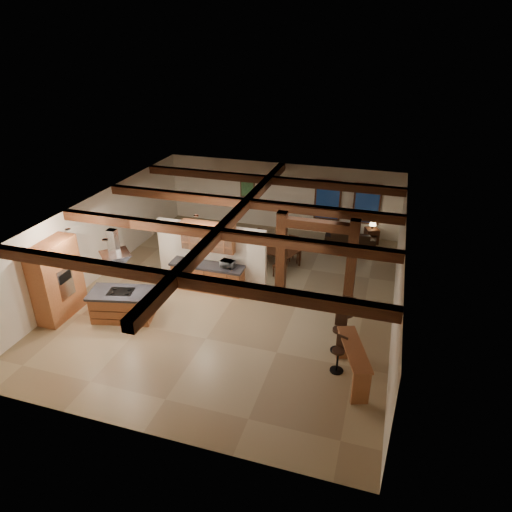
# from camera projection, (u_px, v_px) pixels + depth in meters

# --- Properties ---
(ground) EXTENTS (12.00, 12.00, 0.00)m
(ground) POSITION_uv_depth(u_px,v_px,m) (235.00, 295.00, 15.03)
(ground) COLOR tan
(ground) RESTS_ON ground
(room_walls) EXTENTS (12.00, 12.00, 12.00)m
(room_walls) POSITION_uv_depth(u_px,v_px,m) (234.00, 246.00, 14.24)
(room_walls) COLOR white
(room_walls) RESTS_ON ground
(ceiling_beams) EXTENTS (10.00, 12.00, 0.28)m
(ceiling_beams) POSITION_uv_depth(u_px,v_px,m) (233.00, 217.00, 13.80)
(ceiling_beams) COLOR #35110D
(ceiling_beams) RESTS_ON room_walls
(timber_posts) EXTENTS (2.50, 0.30, 2.90)m
(timber_posts) POSITION_uv_depth(u_px,v_px,m) (316.00, 250.00, 14.01)
(timber_posts) COLOR #35110D
(timber_posts) RESTS_ON ground
(partition_wall) EXTENTS (3.80, 0.18, 2.20)m
(partition_wall) POSITION_uv_depth(u_px,v_px,m) (211.00, 255.00, 15.23)
(partition_wall) COLOR white
(partition_wall) RESTS_ON ground
(pantry_cabinet) EXTENTS (0.67, 1.60, 2.40)m
(pantry_cabinet) POSITION_uv_depth(u_px,v_px,m) (57.00, 280.00, 13.50)
(pantry_cabinet) COLOR #AA6036
(pantry_cabinet) RESTS_ON ground
(back_counter) EXTENTS (2.50, 0.66, 0.94)m
(back_counter) POSITION_uv_depth(u_px,v_px,m) (208.00, 277.00, 15.18)
(back_counter) COLOR #AA6036
(back_counter) RESTS_ON ground
(upper_display_cabinet) EXTENTS (1.80, 0.36, 0.95)m
(upper_display_cabinet) POSITION_uv_depth(u_px,v_px,m) (208.00, 237.00, 14.74)
(upper_display_cabinet) COLOR #AA6036
(upper_display_cabinet) RESTS_ON partition_wall
(range_hood) EXTENTS (1.10, 1.10, 1.40)m
(range_hood) POSITION_uv_depth(u_px,v_px,m) (117.00, 266.00, 13.07)
(range_hood) COLOR silver
(range_hood) RESTS_ON room_walls
(back_windows) EXTENTS (2.70, 0.07, 1.70)m
(back_windows) POSITION_uv_depth(u_px,v_px,m) (347.00, 202.00, 18.70)
(back_windows) COLOR #35110D
(back_windows) RESTS_ON room_walls
(framed_art) EXTENTS (0.65, 0.05, 0.85)m
(framed_art) POSITION_uv_depth(u_px,v_px,m) (248.00, 188.00, 19.75)
(framed_art) COLOR #35110D
(framed_art) RESTS_ON room_walls
(recessed_cans) EXTENTS (3.16, 2.46, 0.03)m
(recessed_cans) POSITION_uv_depth(u_px,v_px,m) (125.00, 228.00, 12.77)
(recessed_cans) COLOR silver
(recessed_cans) RESTS_ON room_walls
(kitchen_island) EXTENTS (2.04, 1.38, 0.93)m
(kitchen_island) POSITION_uv_depth(u_px,v_px,m) (123.00, 305.00, 13.65)
(kitchen_island) COLOR #AA6036
(kitchen_island) RESTS_ON ground
(dining_table) EXTENTS (2.28, 1.77, 0.71)m
(dining_table) POSITION_uv_depth(u_px,v_px,m) (272.00, 255.00, 16.88)
(dining_table) COLOR #3F1F0F
(dining_table) RESTS_ON ground
(sofa) EXTENTS (2.06, 0.89, 0.59)m
(sofa) POSITION_uv_depth(u_px,v_px,m) (351.00, 238.00, 18.47)
(sofa) COLOR black
(sofa) RESTS_ON ground
(microwave) EXTENTS (0.48, 0.36, 0.24)m
(microwave) POSITION_uv_depth(u_px,v_px,m) (228.00, 264.00, 14.73)
(microwave) COLOR silver
(microwave) RESTS_ON back_counter
(bar_counter) EXTENTS (1.05, 1.88, 0.96)m
(bar_counter) POSITION_uv_depth(u_px,v_px,m) (353.00, 358.00, 11.13)
(bar_counter) COLOR #AA6036
(bar_counter) RESTS_ON ground
(side_table) EXTENTS (0.65, 0.65, 0.62)m
(side_table) POSITION_uv_depth(u_px,v_px,m) (371.00, 236.00, 18.61)
(side_table) COLOR #35110D
(side_table) RESTS_ON ground
(table_lamp) EXTENTS (0.27, 0.27, 0.32)m
(table_lamp) POSITION_uv_depth(u_px,v_px,m) (373.00, 223.00, 18.37)
(table_lamp) COLOR black
(table_lamp) RESTS_ON side_table
(bar_stool_a) EXTENTS (0.38, 0.39, 1.01)m
(bar_stool_a) POSITION_uv_depth(u_px,v_px,m) (339.00, 354.00, 11.49)
(bar_stool_a) COLOR black
(bar_stool_a) RESTS_ON ground
(bar_stool_b) EXTENTS (0.38, 0.39, 1.10)m
(bar_stool_b) POSITION_uv_depth(u_px,v_px,m) (339.00, 333.00, 12.21)
(bar_stool_b) COLOR black
(bar_stool_b) RESTS_ON ground
(bar_stool_c) EXTENTS (0.42, 0.43, 1.20)m
(bar_stool_c) POSITION_uv_depth(u_px,v_px,m) (347.00, 317.00, 12.80)
(bar_stool_c) COLOR black
(bar_stool_c) RESTS_ON ground
(dining_chairs) EXTENTS (2.02, 2.02, 1.12)m
(dining_chairs) POSITION_uv_depth(u_px,v_px,m) (272.00, 250.00, 16.79)
(dining_chairs) COLOR #35110D
(dining_chairs) RESTS_ON ground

